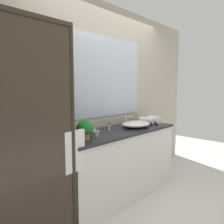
% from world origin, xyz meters
% --- Properties ---
extents(ground_plane, '(8.00, 8.00, 0.00)m').
position_xyz_m(ground_plane, '(0.00, 0.00, 0.00)').
color(ground_plane, silver).
extents(wall_back_with_mirror, '(4.40, 0.06, 2.60)m').
position_xyz_m(wall_back_with_mirror, '(0.00, 0.34, 1.31)').
color(wall_back_with_mirror, '#B2A893').
rests_on(wall_back_with_mirror, ground_plane).
extents(vanity_cabinet, '(1.80, 0.58, 0.90)m').
position_xyz_m(vanity_cabinet, '(0.00, 0.01, 0.45)').
color(vanity_cabinet, silver).
rests_on(vanity_cabinet, ground_plane).
extents(shower_enclosure, '(1.20, 0.59, 2.00)m').
position_xyz_m(shower_enclosure, '(-1.27, -0.19, 1.02)').
color(shower_enclosure, '#2D2319').
rests_on(shower_enclosure, ground_plane).
extents(sink_basin, '(0.45, 0.35, 0.09)m').
position_xyz_m(sink_basin, '(0.33, -0.02, 0.94)').
color(sink_basin, white).
rests_on(sink_basin, vanity_cabinet).
extents(faucet, '(0.17, 0.13, 0.15)m').
position_xyz_m(faucet, '(0.33, 0.16, 0.95)').
color(faucet, silver).
rests_on(faucet, vanity_cabinet).
extents(potted_plant, '(0.18, 0.18, 0.21)m').
position_xyz_m(potted_plant, '(-0.65, -0.08, 1.02)').
color(potted_plant, '#B77A51').
rests_on(potted_plant, vanity_cabinet).
extents(soap_dish, '(0.10, 0.07, 0.04)m').
position_xyz_m(soap_dish, '(-0.29, 0.16, 0.91)').
color(soap_dish, silver).
rests_on(soap_dish, vanity_cabinet).
extents(amenity_bottle_body_wash, '(0.03, 0.03, 0.09)m').
position_xyz_m(amenity_bottle_body_wash, '(-0.46, -0.06, 0.94)').
color(amenity_bottle_body_wash, silver).
rests_on(amenity_bottle_body_wash, vanity_cabinet).
extents(amenity_bottle_conditioner, '(0.03, 0.03, 0.10)m').
position_xyz_m(amenity_bottle_conditioner, '(-0.50, -0.01, 0.95)').
color(amenity_bottle_conditioner, '#4C7056').
rests_on(amenity_bottle_conditioner, vanity_cabinet).
extents(amenity_bottle_shampoo, '(0.02, 0.02, 0.10)m').
position_xyz_m(amenity_bottle_shampoo, '(-0.11, 0.09, 0.95)').
color(amenity_bottle_shampoo, white).
rests_on(amenity_bottle_shampoo, vanity_cabinet).
extents(rolled_towel_near_edge, '(0.14, 0.22, 0.12)m').
position_xyz_m(rolled_towel_near_edge, '(0.76, -0.03, 0.96)').
color(rolled_towel_near_edge, white).
rests_on(rolled_towel_near_edge, vanity_cabinet).
extents(rolled_towel_middle, '(0.14, 0.24, 0.10)m').
position_xyz_m(rolled_towel_middle, '(0.65, 0.02, 0.95)').
color(rolled_towel_middle, white).
rests_on(rolled_towel_middle, vanity_cabinet).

